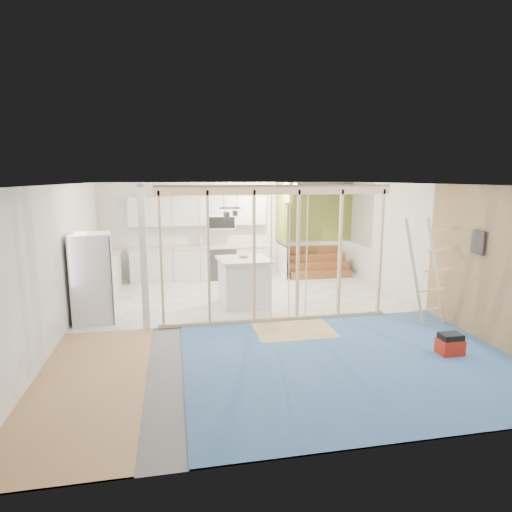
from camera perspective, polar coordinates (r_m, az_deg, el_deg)
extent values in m
cube|color=slate|center=(8.25, 0.58, -8.82)|extent=(7.00, 8.00, 0.01)
cube|color=white|center=(7.79, 0.61, 9.55)|extent=(7.00, 8.00, 0.01)
cube|color=silver|center=(11.82, -3.31, 3.49)|extent=(7.00, 0.01, 2.60)
cube|color=silver|center=(4.20, 11.79, -9.48)|extent=(7.00, 0.01, 2.60)
cube|color=silver|center=(8.00, -24.80, -0.76)|extent=(0.01, 8.00, 2.60)
cube|color=silver|center=(9.27, 22.31, 0.83)|extent=(0.01, 8.00, 2.60)
cube|color=beige|center=(10.12, -1.70, -5.12)|extent=(7.00, 4.00, 0.02)
cube|color=#4564A8|center=(6.75, 12.72, -13.48)|extent=(5.00, 4.00, 0.02)
cube|color=tan|center=(6.35, -21.42, -15.54)|extent=(1.50, 4.00, 0.02)
cube|color=tan|center=(7.81, 5.13, -9.86)|extent=(1.40, 1.00, 0.01)
cube|color=beige|center=(7.86, 2.78, 8.82)|extent=(4.40, 0.09, 0.18)
cube|color=beige|center=(8.29, 2.63, -8.36)|extent=(4.40, 0.09, 0.06)
cube|color=silver|center=(7.78, -14.74, -0.43)|extent=(0.12, 0.14, 2.60)
cube|color=beige|center=(7.76, -12.53, -0.35)|extent=(0.04, 0.09, 2.40)
cube|color=beige|center=(7.78, -6.34, -0.14)|extent=(0.04, 0.09, 2.40)
cube|color=beige|center=(7.89, -0.26, 0.07)|extent=(0.04, 0.09, 2.40)
cube|color=beige|center=(8.09, 5.60, 0.27)|extent=(0.04, 0.09, 2.40)
cube|color=beige|center=(8.37, 11.12, 0.46)|extent=(0.04, 0.09, 2.40)
cube|color=beige|center=(8.71, 16.25, 0.63)|extent=(0.04, 0.09, 2.40)
cylinder|color=silver|center=(7.94, 2.05, -0.46)|extent=(0.02, 0.02, 2.35)
cylinder|color=silver|center=(8.17, 6.76, -0.21)|extent=(0.02, 0.02, 2.35)
cylinder|color=silver|center=(8.06, 4.43, -0.33)|extent=(0.02, 0.02, 2.35)
cube|color=silver|center=(11.57, -7.48, -1.04)|extent=(3.60, 0.60, 0.88)
cube|color=beige|center=(11.49, -7.54, 1.23)|extent=(3.66, 0.64, 0.05)
cube|color=silver|center=(10.60, -19.61, -2.61)|extent=(0.60, 1.60, 0.88)
cube|color=beige|center=(10.52, -19.76, -0.14)|extent=(0.64, 1.64, 0.05)
cube|color=silver|center=(11.50, -7.69, 5.98)|extent=(3.60, 0.34, 0.75)
cube|color=white|center=(11.54, -4.65, 4.55)|extent=(0.72, 0.38, 0.36)
cube|color=black|center=(11.35, -4.55, 4.46)|extent=(0.68, 0.02, 0.30)
cube|color=olive|center=(11.58, 3.39, 5.83)|extent=(0.10, 0.90, 1.60)
cube|color=white|center=(11.76, 3.32, -0.74)|extent=(0.10, 0.90, 0.90)
cube|color=olive|center=(10.87, 4.35, 8.43)|extent=(0.10, 0.50, 0.50)
cube|color=olive|center=(12.30, 7.90, 5.78)|extent=(2.20, 0.04, 1.60)
cube|color=white|center=(12.47, 7.75, -0.19)|extent=(2.20, 0.04, 0.90)
cube|color=brown|center=(11.81, 8.67, -2.53)|extent=(1.70, 0.26, 0.20)
cube|color=brown|center=(12.01, 8.28, -1.33)|extent=(1.70, 0.26, 0.20)
cube|color=brown|center=(12.21, 7.91, -0.17)|extent=(1.70, 0.26, 0.20)
cube|color=brown|center=(12.42, 7.54, 0.95)|extent=(1.70, 0.26, 0.20)
torus|color=black|center=(9.64, -3.44, 6.41)|extent=(0.52, 0.52, 0.02)
cylinder|color=black|center=(9.60, -4.35, 7.88)|extent=(0.01, 0.01, 0.50)
cylinder|color=black|center=(9.64, -2.56, 7.91)|extent=(0.01, 0.01, 0.50)
cylinder|color=#36363B|center=(9.54, -3.95, 5.46)|extent=(0.14, 0.14, 0.14)
cylinder|color=#36363B|center=(9.76, -2.81, 5.70)|extent=(0.12, 0.12, 0.12)
cube|color=tan|center=(7.69, 30.31, -1.64)|extent=(0.02, 4.00, 2.60)
cube|color=#36363B|center=(8.06, 27.48, 1.63)|extent=(0.04, 0.30, 0.40)
cylinder|color=#FFEABF|center=(11.04, 4.66, 9.44)|extent=(0.32, 0.32, 0.08)
cube|color=silver|center=(8.62, -21.02, -2.80)|extent=(0.82, 0.79, 1.70)
cube|color=#36363B|center=(8.56, -18.65, -2.74)|extent=(0.10, 0.68, 1.67)
cube|color=silver|center=(9.17, -1.65, -3.73)|extent=(1.01, 1.01, 0.95)
cube|color=beige|center=(9.06, -1.67, -0.49)|extent=(1.12, 1.12, 0.06)
imported|color=silver|center=(9.20, -1.66, 0.03)|extent=(0.26, 0.26, 0.06)
imported|color=#A8AABB|center=(11.41, -7.42, 2.07)|extent=(0.14, 0.14, 0.31)
imported|color=white|center=(11.71, 0.28, 2.10)|extent=(0.11, 0.11, 0.20)
cube|color=#B62210|center=(7.42, 24.44, -10.99)|extent=(0.36, 0.27, 0.25)
cube|color=black|center=(7.36, 24.54, -9.73)|extent=(0.33, 0.24, 0.09)
cube|color=#D2B780|center=(8.33, 20.39, -2.04)|extent=(0.46, 0.22, 2.00)
cube|color=#D2B780|center=(8.56, 22.90, -1.89)|extent=(0.46, 0.22, 2.00)
cube|color=#D2B780|center=(8.65, 21.65, -6.74)|extent=(0.46, 0.22, 0.13)
cube|color=#D2B780|center=(8.60, 22.27, -4.24)|extent=(0.46, 0.22, 0.13)
cube|color=#D2B780|center=(8.56, 22.89, -1.71)|extent=(0.46, 0.22, 0.13)
cube|color=#D2B780|center=(8.54, 23.52, 0.84)|extent=(0.46, 0.22, 0.13)
cube|color=#D2B780|center=(8.53, 24.15, 3.40)|extent=(0.46, 0.22, 0.13)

